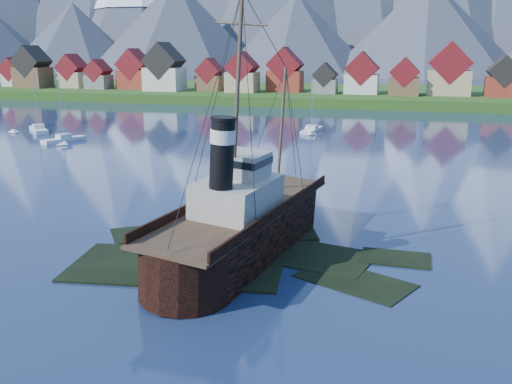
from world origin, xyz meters
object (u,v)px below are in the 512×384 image
(sailboat_b, at_px, (64,140))
(sailboat_e, at_px, (312,131))
(sailboat_c, at_px, (39,130))
(tugboat_wreck, at_px, (246,219))

(sailboat_b, bearing_deg, sailboat_e, 54.49)
(sailboat_c, distance_m, sailboat_e, 60.93)
(tugboat_wreck, xyz_separation_m, sailboat_e, (-7.52, 77.03, -2.72))
(sailboat_b, distance_m, sailboat_c, 17.57)
(sailboat_b, xyz_separation_m, sailboat_c, (-13.72, 10.98, -0.01))
(sailboat_b, height_order, sailboat_c, sailboat_c)
(tugboat_wreck, distance_m, sailboat_c, 90.27)
(sailboat_b, bearing_deg, tugboat_wreck, -19.91)
(sailboat_e, bearing_deg, sailboat_b, -144.21)
(sailboat_c, bearing_deg, tugboat_wreck, -87.38)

